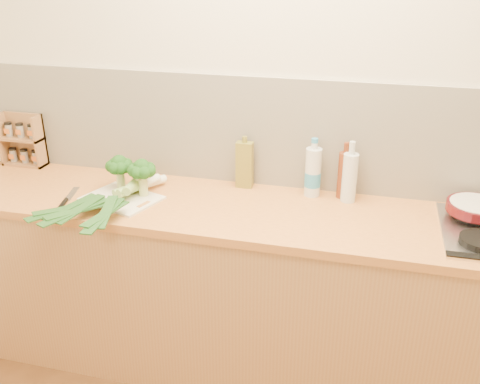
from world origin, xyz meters
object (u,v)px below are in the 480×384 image
object	(u,v)px
skillet	(477,207)
spice_rack	(24,143)
chopping_board	(122,198)
chefs_knife	(65,202)

from	to	relation	value
skillet	spice_rack	bearing A→B (deg)	160.20
chopping_board	spice_rack	bearing A→B (deg)	175.97
chefs_knife	skillet	bearing A→B (deg)	-4.30
chefs_knife	spice_rack	bearing A→B (deg)	126.31
chopping_board	chefs_knife	distance (m)	0.26
chopping_board	chefs_knife	world-z (taller)	chefs_knife
skillet	spice_rack	xyz separation A→B (m)	(-2.30, 0.12, 0.06)
chefs_knife	chopping_board	bearing A→B (deg)	9.74
chefs_knife	skillet	xyz separation A→B (m)	(1.82, 0.29, 0.05)
chopping_board	spice_rack	xyz separation A→B (m)	(-0.72, 0.30, 0.12)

